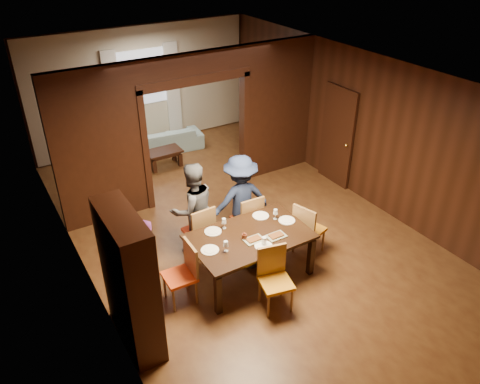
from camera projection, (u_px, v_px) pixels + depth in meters
floor at (239, 228)px, 8.68m from camera, size 9.00×9.00×0.00m
ceiling at (239, 74)px, 7.21m from camera, size 5.50×9.00×0.02m
room_walls at (190, 120)px, 9.30m from camera, size 5.52×9.01×2.90m
person_purple at (144, 272)px, 6.39m from camera, size 0.46×0.63×1.60m
person_grey at (193, 209)px, 7.72m from camera, size 0.82×0.65×1.65m
person_navy at (241, 199)px, 8.01m from camera, size 1.11×0.72×1.63m
sofa at (164, 140)px, 11.45m from camera, size 1.94×0.93×0.55m
serving_bowl at (252, 226)px, 7.35m from camera, size 0.28×0.28×0.07m
dining_table at (250, 255)px, 7.39m from camera, size 1.85×1.15×0.76m
coffee_table at (164, 158)px, 10.74m from camera, size 0.80×0.50×0.40m
chair_left at (179, 275)px, 6.82m from camera, size 0.45×0.45×0.97m
chair_right at (310, 228)px, 7.84m from camera, size 0.55×0.55×0.97m
chair_far_l at (198, 230)px, 7.80m from camera, size 0.46×0.46×0.97m
chair_far_r at (247, 218)px, 8.10m from camera, size 0.46×0.46×0.97m
chair_near at (276, 281)px, 6.70m from camera, size 0.53×0.53×0.97m
hutch at (130, 281)px, 5.94m from camera, size 0.40×1.20×2.00m
door_right at (337, 136)px, 9.72m from camera, size 0.06×0.90×2.10m
window_far at (142, 78)px, 11.09m from camera, size 1.20×0.03×1.30m
curtain_left at (114, 102)px, 10.95m from camera, size 0.35×0.06×2.40m
curtain_right at (173, 91)px, 11.62m from camera, size 0.35×0.06×2.40m
plate_left at (210, 250)px, 6.87m from camera, size 0.27×0.27×0.01m
plate_far_l at (213, 231)px, 7.27m from camera, size 0.27×0.27×0.01m
plate_far_r at (261, 216)px, 7.65m from camera, size 0.27×0.27×0.01m
plate_right at (287, 220)px, 7.54m from camera, size 0.27×0.27×0.01m
plate_near at (263, 246)px, 6.95m from camera, size 0.27×0.27×0.01m
platter_a at (254, 239)px, 7.07m from camera, size 0.30×0.20×0.04m
platter_b at (276, 236)px, 7.16m from camera, size 0.30×0.20×0.04m
wineglass_left at (226, 246)px, 6.81m from camera, size 0.08×0.08×0.18m
wineglass_far at (224, 223)px, 7.31m from camera, size 0.08×0.08×0.18m
wineglass_right at (275, 214)px, 7.54m from camera, size 0.08×0.08×0.18m
tumbler at (264, 241)px, 6.95m from camera, size 0.07×0.07×0.14m
condiment_jar at (244, 236)px, 7.08m from camera, size 0.08×0.08×0.11m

